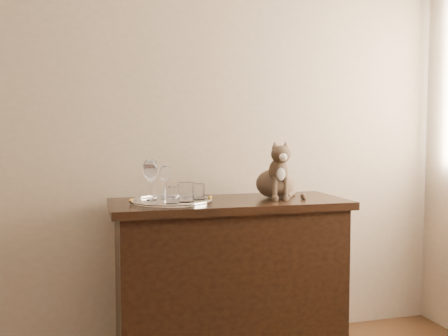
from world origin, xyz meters
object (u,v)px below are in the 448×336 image
Objects in this scene: wine_glass_a at (152,183)px; tumbler_b at (172,195)px; wine_glass_c at (151,181)px; tumbler_c at (198,192)px; wine_glass_b at (166,182)px; sideboard at (229,282)px; cat at (275,169)px; tumbler_a at (185,192)px; tray at (172,202)px.

wine_glass_a reaches higher than tumbler_b.
wine_glass_c is 0.25m from tumbler_c.
sideboard is at bearing -15.75° from wine_glass_b.
tumbler_c is 0.27× the size of cat.
wine_glass_c is at bearing 175.49° from tumbler_a.
sideboard is 3.00× the size of tray.
wine_glass_b is 0.17m from wine_glass_c.
wine_glass_b is 0.57m from cat.
sideboard is 0.63m from cat.
tumbler_b is 0.18m from tumbler_c.
wine_glass_b is at bearing 56.64° from wine_glass_c.
tray is 0.09m from tumbler_a.
cat is (0.55, 0.04, 0.15)m from tray.
tumbler_a is 0.08m from tumbler_b.
wine_glass_c is 0.66m from cat.
wine_glass_b reaches higher than tumbler_c.
tumbler_c is at bearing 35.21° from tumbler_b.
tray is at bearing -169.60° from cat.
tumbler_b is at bearing -90.29° from wine_glass_b.
tray is 1.32× the size of cat.
cat reaches higher than sideboard.
wine_glass_a is 1.79× the size of tumbler_a.
tumbler_c is at bearing 179.80° from sideboard.
wine_glass_c is at bearing 150.56° from tumbler_b.
tray is 0.09m from tumbler_b.
cat is at bearing -6.86° from wine_glass_b.
tumbler_a reaches higher than tumbler_c.
cat reaches higher than wine_glass_c.
wine_glass_b reaches higher than sideboard.
wine_glass_a is at bearing 80.20° from wine_glass_c.
wine_glass_a is at bearing 119.01° from tumbler_b.
wine_glass_b is (-0.01, 0.11, 0.09)m from tray.
wine_glass_b is (-0.31, 0.09, 0.52)m from sideboard.
wine_glass_c reaches higher than tumbler_b.
wine_glass_b is at bearing 164.25° from sideboard.
wine_glass_a is at bearing 148.05° from tray.
tumbler_c is (0.15, -0.09, -0.04)m from wine_glass_b.
tumbler_a is (0.07, -0.15, -0.04)m from wine_glass_b.
wine_glass_b is 1.78× the size of tumbler_a.
tumbler_b is (-0.00, -0.19, -0.04)m from wine_glass_b.
tray is at bearing 80.67° from tumbler_b.
sideboard is at bearing -5.00° from wine_glass_a.
tumbler_b is at bearing -161.66° from sideboard.
wine_glass_c is at bearing -172.64° from sideboard.
tumbler_c is at bearing 12.45° from wine_glass_c.
tumbler_c is at bearing 41.60° from tumbler_a.
tray is at bearing -175.81° from sideboard.
tumbler_a is at bearing -35.67° from tray.
wine_glass_b is at bearing 115.40° from tumbler_a.
wine_glass_a is at bearing 171.50° from tumbler_c.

